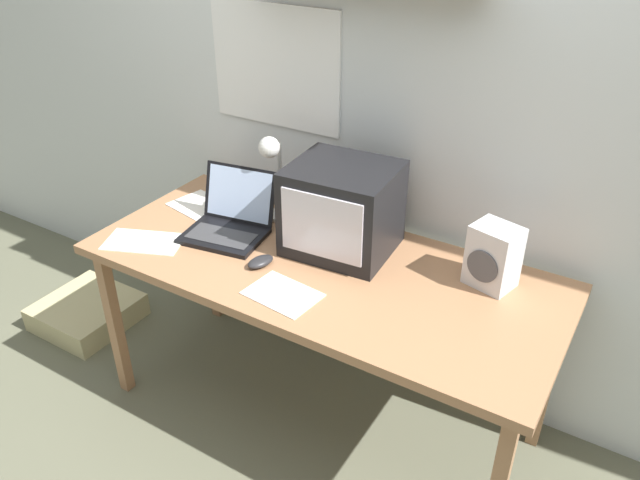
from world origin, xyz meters
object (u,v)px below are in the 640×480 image
Objects in this scene: open_notebook at (283,294)px; floor_cushion at (87,312)px; corner_desk at (320,278)px; crt_monitor at (342,209)px; loose_paper_near_laptop at (198,204)px; printed_handout at (144,242)px; computer_mouse at (260,262)px; laptop at (231,217)px; desk_lamp at (273,167)px; space_heater at (493,256)px; juice_glass at (227,184)px.

open_notebook is 0.60× the size of floor_cushion.
crt_monitor reaches higher than corner_desk.
loose_paper_near_laptop is 0.34m from printed_handout.
floor_cushion is (-1.32, -0.22, -0.84)m from crt_monitor.
computer_mouse reaches higher than loose_paper_near_laptop.
laptop is 0.28m from loose_paper_near_laptop.
open_notebook is (0.41, -0.25, -0.06)m from laptop.
computer_mouse is (-0.18, -0.26, -0.15)m from crt_monitor.
floor_cushion is at bearing 178.17° from computer_mouse.
laptop is 0.96× the size of desk_lamp.
desk_lamp reaches higher than open_notebook.
floor_cushion is at bearing -161.90° from loose_paper_near_laptop.
space_heater is at bearing 23.18° from computer_mouse.
computer_mouse is at bearing -129.66° from crt_monitor.
crt_monitor is 0.46m from laptop.
floor_cushion is at bearing -174.58° from crt_monitor.
crt_monitor is 0.40m from open_notebook.
desk_lamp is 0.89m from space_heater.
corner_desk is 0.69m from printed_handout.
printed_handout reaches higher than corner_desk.
printed_handout is (-0.32, -0.41, -0.23)m from desk_lamp.
corner_desk is 13.43× the size of juice_glass.
loose_paper_near_laptop is 0.74× the size of printed_handout.
juice_glass is at bearing 26.25° from floor_cushion.
floor_cushion is (-0.66, 0.14, -0.68)m from printed_handout.
crt_monitor is 1.20× the size of printed_handout.
printed_handout is (-0.47, -0.10, -0.01)m from computer_mouse.
loose_paper_near_laptop is at bearing 149.71° from laptop.
crt_monitor reaches higher than computer_mouse.
floor_cushion is at bearing -151.31° from desk_lamp.
space_heater reaches higher than juice_glass.
juice_glass reaches higher than computer_mouse.
desk_lamp is at bearing 127.48° from open_notebook.
printed_handout is (-1.21, -0.41, -0.11)m from space_heater.
juice_glass is 0.53× the size of loose_paper_near_laptop.
laptop is 1.40× the size of loose_paper_near_laptop.
corner_desk is 5.22× the size of printed_handout.
loose_paper_near_laptop is (-0.05, -0.13, -0.06)m from juice_glass.
open_notebook and loose_paper_near_laptop have the same top height.
space_heater is 0.87× the size of open_notebook.
laptop is at bearing -48.52° from juice_glass.
desk_lamp is at bearing 116.02° from computer_mouse.
corner_desk is 0.23m from open_notebook.
desk_lamp is 1.08× the size of printed_handout.
loose_paper_near_laptop is at bearing 94.43° from printed_handout.
open_notebook is at bearing -129.07° from space_heater.
floor_cushion is at bearing 177.76° from laptop.
computer_mouse is (-0.73, -0.31, -0.09)m from space_heater.
juice_glass is at bearing 122.36° from laptop.
printed_handout is at bearing -168.19° from computer_mouse.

